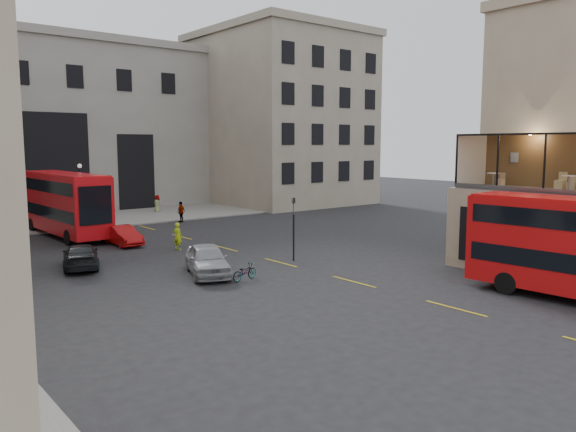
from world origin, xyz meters
TOP-DOWN VIEW (x-y plane):
  - ground at (0.00, 0.00)m, footprint 140.00×140.00m
  - host_frontage at (6.50, 0.00)m, footprint 3.00×11.00m
  - cafe_floor at (6.50, 0.00)m, footprint 3.00×10.00m
  - gateway at (-5.00, 47.99)m, footprint 35.00×10.60m
  - building_right at (20.00, 39.97)m, footprint 16.60×18.60m
  - pavement_far at (-6.00, 38.00)m, footprint 40.00×12.00m
  - traffic_light_near at (-1.00, 12.00)m, footprint 0.16×0.20m
  - street_lamp_b at (-6.00, 34.00)m, footprint 0.36×0.36m
  - bus_far at (-8.65, 30.01)m, footprint 3.12×12.12m
  - car_a at (-6.94, 12.04)m, footprint 3.59×5.23m
  - car_b at (-6.83, 23.52)m, footprint 1.45×4.09m
  - car_c at (-11.59, 18.04)m, footprint 3.24×5.00m
  - bicycle at (-6.08, 9.83)m, footprint 1.74×0.92m
  - cyclist at (-4.69, 19.56)m, footprint 0.64×0.77m
  - pedestrian_b at (-10.72, 39.86)m, footprint 1.24×1.37m
  - pedestrian_c at (1.90, 31.29)m, footprint 1.18×0.94m
  - pedestrian_d at (3.46, 39.25)m, footprint 0.81×1.01m
  - cafe_table_mid at (5.78, -0.87)m, footprint 0.67×0.67m
  - cafe_table_far at (5.53, 3.03)m, footprint 0.65×0.65m
  - cafe_chair_b at (7.25, 0.21)m, footprint 0.49×0.49m
  - cafe_chair_c at (7.10, -0.40)m, footprint 0.46×0.46m
  - cafe_chair_d at (7.16, 3.55)m, footprint 0.43×0.43m

SIDE VIEW (x-z plane):
  - ground at x=0.00m, z-range 0.00..0.00m
  - pavement_far at x=-6.00m, z-range 0.00..0.12m
  - bicycle at x=-6.08m, z-range 0.00..0.87m
  - car_b at x=-6.83m, z-range 0.00..1.34m
  - car_c at x=-11.59m, z-range 0.00..1.35m
  - car_a at x=-6.94m, z-range 0.00..1.65m
  - pedestrian_d at x=3.46m, z-range 0.00..1.81m
  - cyclist at x=-4.69m, z-range 0.00..1.81m
  - pedestrian_b at x=-10.72m, z-range 0.00..1.85m
  - pedestrian_c at x=1.90m, z-range 0.00..1.87m
  - host_frontage at x=6.50m, z-range 0.00..4.50m
  - street_lamp_b at x=-6.00m, z-range -0.27..5.06m
  - traffic_light_near at x=-1.00m, z-range 0.52..4.32m
  - bus_far at x=-8.65m, z-range 0.30..5.10m
  - cafe_floor at x=6.50m, z-range 4.50..4.60m
  - cafe_chair_d at x=7.16m, z-range 4.45..5.20m
  - cafe_chair_c at x=7.10m, z-range 4.45..5.21m
  - cafe_chair_b at x=7.25m, z-range 4.42..5.34m
  - cafe_table_far at x=5.53m, z-range 4.73..5.55m
  - cafe_table_mid at x=5.78m, z-range 4.74..5.57m
  - gateway at x=-5.00m, z-range 0.39..18.39m
  - building_right at x=20.00m, z-range 0.39..20.39m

